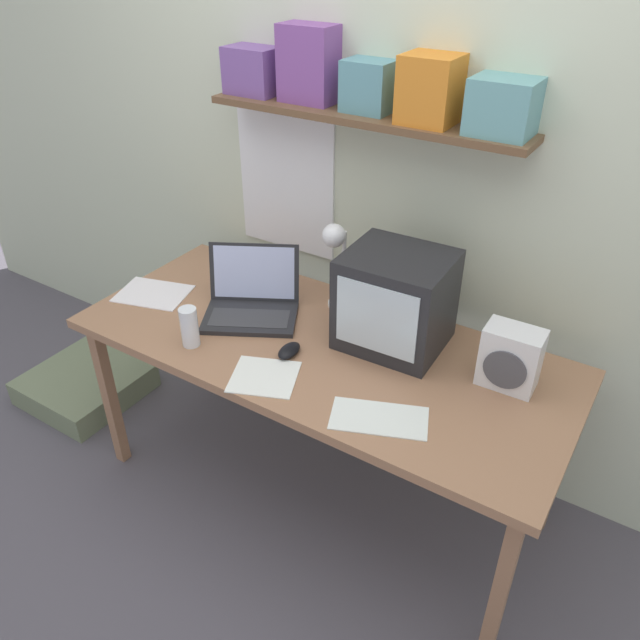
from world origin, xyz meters
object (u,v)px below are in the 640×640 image
(loose_paper_near_laptop, at_px, (264,377))
(loose_paper_near_monitor, at_px, (379,418))
(computer_mouse, at_px, (289,351))
(space_heater, at_px, (511,358))
(laptop, at_px, (252,298))
(crt_monitor, at_px, (396,300))
(floor_cushion, at_px, (86,384))
(printed_handout, at_px, (153,294))
(juice_glass, at_px, (190,329))
(desk_lamp, at_px, (337,254))
(corner_desk, at_px, (320,357))

(loose_paper_near_laptop, bearing_deg, loose_paper_near_monitor, 3.43)
(computer_mouse, xyz_separation_m, loose_paper_near_laptop, (0.00, -0.15, -0.01))
(space_heater, height_order, computer_mouse, space_heater)
(laptop, bearing_deg, crt_monitor, -17.30)
(floor_cushion, bearing_deg, space_heater, 7.16)
(crt_monitor, height_order, laptop, crt_monitor)
(laptop, bearing_deg, space_heater, -23.31)
(computer_mouse, xyz_separation_m, printed_handout, (-0.69, 0.04, -0.01))
(juice_glass, bearing_deg, loose_paper_near_monitor, 0.91)
(computer_mouse, height_order, printed_handout, computer_mouse)
(computer_mouse, bearing_deg, printed_handout, 176.43)
(laptop, relative_size, juice_glass, 2.97)
(floor_cushion, bearing_deg, laptop, 8.92)
(loose_paper_near_monitor, bearing_deg, desk_lamp, 132.99)
(computer_mouse, bearing_deg, desk_lamp, 93.28)
(desk_lamp, distance_m, printed_handout, 0.77)
(crt_monitor, xyz_separation_m, loose_paper_near_laptop, (-0.26, -0.41, -0.17))
(space_heater, bearing_deg, loose_paper_near_laptop, -151.46)
(laptop, xyz_separation_m, desk_lamp, (0.26, 0.19, 0.17))
(printed_handout, bearing_deg, corner_desk, 5.14)
(crt_monitor, height_order, printed_handout, crt_monitor)
(computer_mouse, bearing_deg, laptop, 150.89)
(floor_cushion, bearing_deg, corner_desk, 4.78)
(crt_monitor, height_order, loose_paper_near_monitor, crt_monitor)
(space_heater, distance_m, loose_paper_near_monitor, 0.46)
(loose_paper_near_monitor, bearing_deg, floor_cushion, 175.71)
(desk_lamp, relative_size, loose_paper_near_monitor, 1.09)
(loose_paper_near_laptop, bearing_deg, desk_lamp, 92.69)
(floor_cushion, bearing_deg, loose_paper_near_monitor, -4.29)
(corner_desk, relative_size, laptop, 4.07)
(laptop, relative_size, desk_lamp, 1.23)
(corner_desk, height_order, crt_monitor, crt_monitor)
(printed_handout, bearing_deg, loose_paper_near_monitor, -8.56)
(juice_glass, height_order, loose_paper_near_monitor, juice_glass)
(corner_desk, xyz_separation_m, loose_paper_near_monitor, (0.36, -0.23, 0.06))
(juice_glass, distance_m, space_heater, 1.07)
(corner_desk, bearing_deg, computer_mouse, -116.58)
(juice_glass, relative_size, loose_paper_near_laptop, 0.54)
(juice_glass, distance_m, computer_mouse, 0.36)
(corner_desk, xyz_separation_m, desk_lamp, (-0.07, 0.23, 0.29))
(crt_monitor, distance_m, desk_lamp, 0.30)
(juice_glass, relative_size, loose_paper_near_monitor, 0.45)
(computer_mouse, relative_size, printed_handout, 0.34)
(laptop, xyz_separation_m, loose_paper_near_laptop, (0.28, -0.30, -0.06))
(corner_desk, height_order, space_heater, space_heater)
(space_heater, height_order, loose_paper_near_laptop, space_heater)
(crt_monitor, xyz_separation_m, computer_mouse, (-0.26, -0.26, -0.15))
(laptop, height_order, printed_handout, laptop)
(crt_monitor, relative_size, floor_cushion, 0.71)
(desk_lamp, height_order, computer_mouse, desk_lamp)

